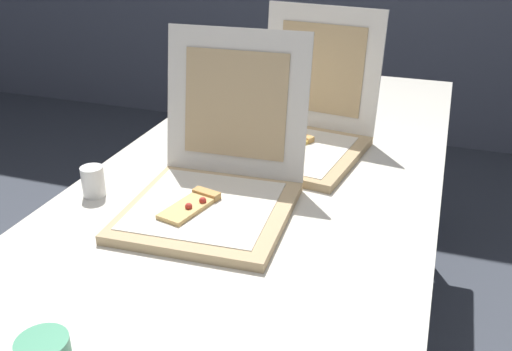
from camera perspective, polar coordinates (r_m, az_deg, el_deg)
table at (r=1.48m, az=1.18°, el=-1.23°), size 0.87×2.02×0.72m
pizza_box_front at (r=1.27m, az=-4.29°, el=-1.00°), size 0.37×0.44×0.37m
pizza_box_middle at (r=1.58m, az=4.39°, el=4.50°), size 0.41×0.44×0.37m
cup_white_far at (r=1.81m, az=-0.57°, el=6.87°), size 0.05×0.05×0.07m
cup_white_mid at (r=1.59m, az=-7.45°, el=3.82°), size 0.05×0.05×0.07m
cup_white_near_left at (r=1.38m, az=-16.27°, el=-0.59°), size 0.05×0.05×0.07m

